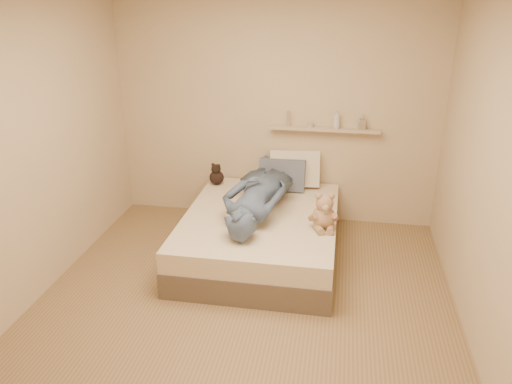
% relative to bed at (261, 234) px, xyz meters
% --- Properties ---
extents(room, '(3.80, 3.80, 3.80)m').
position_rel_bed_xyz_m(room, '(0.00, -0.93, 1.08)').
color(room, olive).
rests_on(room, ground).
extents(bed, '(1.50, 1.90, 0.45)m').
position_rel_bed_xyz_m(bed, '(0.00, 0.00, 0.00)').
color(bed, brown).
rests_on(bed, floor).
extents(game_console, '(0.20, 0.13, 0.06)m').
position_rel_bed_xyz_m(game_console, '(-0.15, -0.53, 0.39)').
color(game_console, '#B1B3B8').
rests_on(game_console, bed).
extents(teddy_bear, '(0.29, 0.29, 0.36)m').
position_rel_bed_xyz_m(teddy_bear, '(0.63, -0.21, 0.37)').
color(teddy_bear, '#AA7D5D').
rests_on(teddy_bear, bed).
extents(dark_plush, '(0.16, 0.16, 0.25)m').
position_rel_bed_xyz_m(dark_plush, '(-0.63, 0.71, 0.34)').
color(dark_plush, black).
rests_on(dark_plush, bed).
extents(pillow_cream, '(0.58, 0.33, 0.43)m').
position_rel_bed_xyz_m(pillow_cream, '(0.25, 0.83, 0.43)').
color(pillow_cream, beige).
rests_on(pillow_cream, bed).
extents(pillow_grey, '(0.50, 0.20, 0.36)m').
position_rel_bed_xyz_m(pillow_grey, '(0.12, 0.69, 0.40)').
color(pillow_grey, slate).
rests_on(pillow_grey, bed).
extents(person, '(0.73, 1.67, 0.39)m').
position_rel_bed_xyz_m(person, '(-0.04, 0.10, 0.42)').
color(person, '#47566F').
rests_on(person, bed).
extents(wall_shelf, '(1.20, 0.12, 0.03)m').
position_rel_bed_xyz_m(wall_shelf, '(0.55, 0.91, 0.88)').
color(wall_shelf, tan).
rests_on(wall_shelf, wall_back).
extents(shelf_bottles, '(0.85, 0.09, 0.20)m').
position_rel_bed_xyz_m(shelf_bottles, '(0.70, 0.91, 0.98)').
color(shelf_bottles, white).
rests_on(shelf_bottles, wall_shelf).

